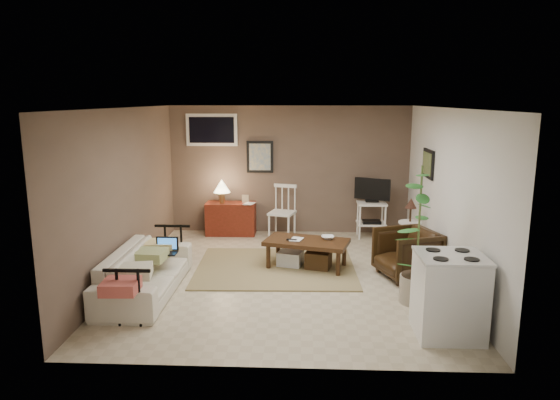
{
  "coord_description": "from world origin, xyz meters",
  "views": [
    {
      "loc": [
        0.25,
        -6.84,
        2.52
      ],
      "look_at": [
        -0.08,
        0.35,
        1.06
      ],
      "focal_mm": 32.0,
      "sensor_mm": 36.0,
      "label": 1
    }
  ],
  "objects_px": {
    "coffee_table": "(306,252)",
    "stove": "(449,295)",
    "sofa": "(145,264)",
    "armchair": "(407,251)",
    "tv_stand": "(372,206)",
    "potted_plant": "(419,230)",
    "red_console": "(230,215)",
    "spindle_chair": "(282,213)",
    "side_table": "(410,221)"
  },
  "relations": [
    {
      "from": "tv_stand",
      "to": "armchair",
      "type": "xyz_separation_m",
      "value": [
        0.23,
        -2.09,
        -0.2
      ]
    },
    {
      "from": "red_console",
      "to": "side_table",
      "type": "xyz_separation_m",
      "value": [
        3.09,
        -1.23,
        0.24
      ]
    },
    {
      "from": "coffee_table",
      "to": "armchair",
      "type": "xyz_separation_m",
      "value": [
        1.44,
        -0.32,
        0.13
      ]
    },
    {
      "from": "coffee_table",
      "to": "stove",
      "type": "bearing_deg",
      "value": -54.44
    },
    {
      "from": "tv_stand",
      "to": "potted_plant",
      "type": "height_order",
      "value": "potted_plant"
    },
    {
      "from": "sofa",
      "to": "side_table",
      "type": "relative_size",
      "value": 2.07
    },
    {
      "from": "coffee_table",
      "to": "spindle_chair",
      "type": "bearing_deg",
      "value": 103.88
    },
    {
      "from": "red_console",
      "to": "side_table",
      "type": "relative_size",
      "value": 1.09
    },
    {
      "from": "coffee_table",
      "to": "side_table",
      "type": "height_order",
      "value": "side_table"
    },
    {
      "from": "side_table",
      "to": "potted_plant",
      "type": "relative_size",
      "value": 0.55
    },
    {
      "from": "potted_plant",
      "to": "stove",
      "type": "distance_m",
      "value": 1.01
    },
    {
      "from": "coffee_table",
      "to": "armchair",
      "type": "bearing_deg",
      "value": -12.73
    },
    {
      "from": "coffee_table",
      "to": "stove",
      "type": "height_order",
      "value": "stove"
    },
    {
      "from": "potted_plant",
      "to": "coffee_table",
      "type": "bearing_deg",
      "value": 137.64
    },
    {
      "from": "stove",
      "to": "tv_stand",
      "type": "bearing_deg",
      "value": 94.49
    },
    {
      "from": "sofa",
      "to": "spindle_chair",
      "type": "height_order",
      "value": "spindle_chair"
    },
    {
      "from": "red_console",
      "to": "spindle_chair",
      "type": "relative_size",
      "value": 1.1
    },
    {
      "from": "spindle_chair",
      "to": "armchair",
      "type": "bearing_deg",
      "value": -47.9
    },
    {
      "from": "tv_stand",
      "to": "stove",
      "type": "height_order",
      "value": "tv_stand"
    },
    {
      "from": "sofa",
      "to": "stove",
      "type": "relative_size",
      "value": 2.2
    },
    {
      "from": "spindle_chair",
      "to": "coffee_table",
      "type": "bearing_deg",
      "value": -76.12
    },
    {
      "from": "spindle_chair",
      "to": "stove",
      "type": "height_order",
      "value": "spindle_chair"
    },
    {
      "from": "tv_stand",
      "to": "armchair",
      "type": "bearing_deg",
      "value": -83.83
    },
    {
      "from": "sofa",
      "to": "armchair",
      "type": "relative_size",
      "value": 2.61
    },
    {
      "from": "armchair",
      "to": "stove",
      "type": "height_order",
      "value": "stove"
    },
    {
      "from": "armchair",
      "to": "stove",
      "type": "xyz_separation_m",
      "value": [
        0.08,
        -1.8,
        0.07
      ]
    },
    {
      "from": "tv_stand",
      "to": "spindle_chair",
      "type": "bearing_deg",
      "value": -179.07
    },
    {
      "from": "red_console",
      "to": "stove",
      "type": "xyz_separation_m",
      "value": [
        2.93,
        -3.97,
        0.09
      ]
    },
    {
      "from": "potted_plant",
      "to": "red_console",
      "type": "bearing_deg",
      "value": 131.95
    },
    {
      "from": "sofa",
      "to": "spindle_chair",
      "type": "bearing_deg",
      "value": -30.81
    },
    {
      "from": "sofa",
      "to": "red_console",
      "type": "relative_size",
      "value": 1.9
    },
    {
      "from": "side_table",
      "to": "red_console",
      "type": "bearing_deg",
      "value": 158.3
    },
    {
      "from": "armchair",
      "to": "stove",
      "type": "relative_size",
      "value": 0.84
    },
    {
      "from": "coffee_table",
      "to": "spindle_chair",
      "type": "relative_size",
      "value": 1.4
    },
    {
      "from": "tv_stand",
      "to": "side_table",
      "type": "distance_m",
      "value": 1.23
    },
    {
      "from": "tv_stand",
      "to": "side_table",
      "type": "bearing_deg",
      "value": -68.2
    },
    {
      "from": "potted_plant",
      "to": "tv_stand",
      "type": "bearing_deg",
      "value": 92.96
    },
    {
      "from": "stove",
      "to": "potted_plant",
      "type": "bearing_deg",
      "value": 99.72
    },
    {
      "from": "sofa",
      "to": "potted_plant",
      "type": "xyz_separation_m",
      "value": [
        3.48,
        -0.16,
        0.55
      ]
    },
    {
      "from": "tv_stand",
      "to": "sofa",
      "type": "bearing_deg",
      "value": -139.39
    },
    {
      "from": "red_console",
      "to": "potted_plant",
      "type": "bearing_deg",
      "value": -48.05
    },
    {
      "from": "sofa",
      "to": "side_table",
      "type": "distance_m",
      "value": 4.16
    },
    {
      "from": "armchair",
      "to": "potted_plant",
      "type": "xyz_separation_m",
      "value": [
        -0.07,
        -0.92,
        0.55
      ]
    },
    {
      "from": "coffee_table",
      "to": "tv_stand",
      "type": "xyz_separation_m",
      "value": [
        1.21,
        1.77,
        0.33
      ]
    },
    {
      "from": "coffee_table",
      "to": "potted_plant",
      "type": "height_order",
      "value": "potted_plant"
    },
    {
      "from": "potted_plant",
      "to": "side_table",
      "type": "bearing_deg",
      "value": 80.83
    },
    {
      "from": "red_console",
      "to": "tv_stand",
      "type": "relative_size",
      "value": 0.96
    },
    {
      "from": "sofa",
      "to": "side_table",
      "type": "height_order",
      "value": "side_table"
    },
    {
      "from": "sofa",
      "to": "spindle_chair",
      "type": "xyz_separation_m",
      "value": [
        1.68,
        2.83,
        0.06
      ]
    },
    {
      "from": "spindle_chair",
      "to": "sofa",
      "type": "bearing_deg",
      "value": -120.81
    }
  ]
}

